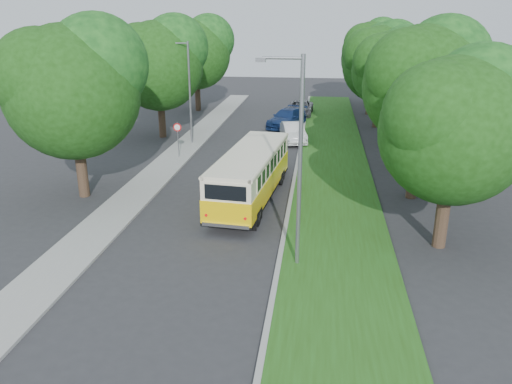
# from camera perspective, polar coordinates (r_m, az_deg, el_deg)

# --- Properties ---
(ground) EXTENTS (120.00, 120.00, 0.00)m
(ground) POSITION_cam_1_polar(r_m,az_deg,el_deg) (22.53, -6.00, -4.73)
(ground) COLOR #2C2C2F
(ground) RESTS_ON ground
(curb) EXTENTS (0.20, 70.00, 0.15)m
(curb) POSITION_cam_1_polar(r_m,az_deg,el_deg) (26.61, 4.02, -0.61)
(curb) COLOR gray
(curb) RESTS_ON ground
(grass_verge) EXTENTS (4.50, 70.00, 0.13)m
(grass_verge) POSITION_cam_1_polar(r_m,az_deg,el_deg) (26.60, 9.08, -0.84)
(grass_verge) COLOR #264D14
(grass_verge) RESTS_ON ground
(sidewalk) EXTENTS (2.20, 70.00, 0.12)m
(sidewalk) POSITION_cam_1_polar(r_m,az_deg,el_deg) (28.31, -13.20, 0.13)
(sidewalk) COLOR gray
(sidewalk) RESTS_ON ground
(treeline) EXTENTS (24.27, 41.91, 9.46)m
(treeline) POSITION_cam_1_polar(r_m,az_deg,el_deg) (38.13, 4.79, 14.52)
(treeline) COLOR #332319
(treeline) RESTS_ON ground
(lamppost_near) EXTENTS (1.71, 0.16, 8.00)m
(lamppost_near) POSITION_cam_1_polar(r_m,az_deg,el_deg) (18.13, 4.78, 3.96)
(lamppost_near) COLOR gray
(lamppost_near) RESTS_ON ground
(lamppost_far) EXTENTS (1.71, 0.16, 7.50)m
(lamppost_far) POSITION_cam_1_polar(r_m,az_deg,el_deg) (37.58, -7.74, 11.56)
(lamppost_far) COLOR gray
(lamppost_far) RESTS_ON ground
(warning_sign) EXTENTS (0.56, 0.10, 2.50)m
(warning_sign) POSITION_cam_1_polar(r_m,az_deg,el_deg) (34.14, -8.95, 6.60)
(warning_sign) COLOR gray
(warning_sign) RESTS_ON ground
(vintage_bus) EXTENTS (3.32, 9.55, 2.78)m
(vintage_bus) POSITION_cam_1_polar(r_m,az_deg,el_deg) (25.70, -0.62, 1.80)
(vintage_bus) COLOR yellow
(vintage_bus) RESTS_ON ground
(car_silver) EXTENTS (2.77, 4.67, 1.49)m
(car_silver) POSITION_cam_1_polar(r_m,az_deg,el_deg) (32.31, 1.62, 4.32)
(car_silver) COLOR silver
(car_silver) RESTS_ON ground
(car_white) EXTENTS (2.45, 4.66, 1.46)m
(car_white) POSITION_cam_1_polar(r_m,az_deg,el_deg) (38.65, 4.28, 6.80)
(car_white) COLOR silver
(car_white) RESTS_ON ground
(car_blue) EXTENTS (3.74, 5.70, 1.54)m
(car_blue) POSITION_cam_1_polar(r_m,az_deg,el_deg) (44.05, 3.56, 8.44)
(car_blue) COLOR navy
(car_blue) RESTS_ON ground
(car_grey) EXTENTS (2.53, 5.15, 1.41)m
(car_grey) POSITION_cam_1_polar(r_m,az_deg,el_deg) (49.27, 5.06, 9.51)
(car_grey) COLOR #5A5C62
(car_grey) RESTS_ON ground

